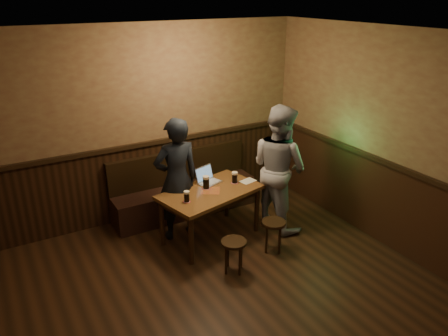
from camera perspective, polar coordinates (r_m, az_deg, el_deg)
The scene contains 12 objects.
room at distance 4.07m, azimuth 2.88°, elevation -6.95°, with size 5.04×6.04×2.84m.
bench at distance 6.67m, azimuth -5.27°, elevation -3.34°, with size 2.20×0.50×0.95m.
pub_table at distance 5.84m, azimuth -1.77°, elevation -3.80°, with size 1.47×1.05×0.72m.
stool_left at distance 5.30m, azimuth 1.29°, elevation -10.28°, with size 0.35×0.35×0.42m.
stool_right at distance 5.72m, azimuth 6.50°, elevation -7.70°, with size 0.35×0.35×0.42m.
pint_left at distance 5.48m, azimuth -4.90°, elevation -3.72°, with size 0.09×0.09×0.15m.
pint_mid at distance 5.82m, azimuth -2.36°, elevation -1.88°, with size 0.12×0.12×0.18m.
pint_right at distance 5.99m, azimuth 1.41°, elevation -1.25°, with size 0.10×0.10×0.16m.
laptop at distance 6.02m, azimuth -2.20°, elevation -1.38°, with size 0.37×0.33×0.22m.
menu at distance 6.08m, azimuth 3.13°, elevation -1.70°, with size 0.22×0.15×0.00m, color silver.
person_suit at distance 5.83m, azimuth -6.20°, elevation -1.50°, with size 0.62×0.41×1.70m, color black.
person_grey at distance 6.11m, azimuth 7.18°, elevation 0.07°, with size 0.87×0.68×1.79m, color gray.
Camera 1 is at (-1.94, -2.76, 3.18)m, focal length 35.00 mm.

